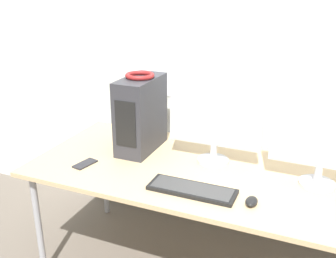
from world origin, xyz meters
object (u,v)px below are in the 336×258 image
Objects in this scene: keyboard at (192,189)px; cell_phone at (85,164)px; monitor_main at (215,121)px; headphones at (140,75)px; pc_tower at (141,114)px; monitor_right_near at (323,141)px; mouse at (252,201)px.

keyboard is 0.70m from cell_phone.
headphones is at bearing 178.86° from monitor_main.
headphones is at bearing 71.73° from cell_phone.
pc_tower is at bearing -90.00° from headphones.
monitor_right_near is 0.50m from mouse.
pc_tower is 2.61× the size of headphones.
headphones is 1.93× the size of mouse.
keyboard is at bearing 178.95° from mouse.
headphones is at bearing 90.00° from pc_tower.
monitor_right_near is at bearing 49.79° from mouse.
monitor_main reaches higher than pc_tower.
cell_phone is (-0.20, -0.35, -0.48)m from headphones.
pc_tower is at bearing 141.11° from keyboard.
pc_tower is at bearing 178.96° from monitor_main.
mouse reaches higher than cell_phone.
pc_tower is 0.49m from monitor_main.
monitor_main is at bearing -1.14° from headphones.
pc_tower is 0.93m from mouse.
headphones reaches higher than pc_tower.
pc_tower is 0.85× the size of monitor_main.
pc_tower is 2.97× the size of cell_phone.
monitor_right_near is at bearing -3.60° from headphones.
monitor_main is 1.21× the size of keyboard.
monitor_right_near is (1.09, -0.07, 0.02)m from pc_tower.
keyboard is at bearing -38.95° from headphones.
keyboard is (-0.60, -0.33, -0.25)m from monitor_right_near.
headphones reaches higher than monitor_main.
headphones is 0.34× the size of monitor_right_near.
pc_tower is 0.25m from headphones.
monitor_right_near reaches higher than mouse.
monitor_right_near is at bearing 24.28° from cell_phone.
monitor_right_near reaches higher than keyboard.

